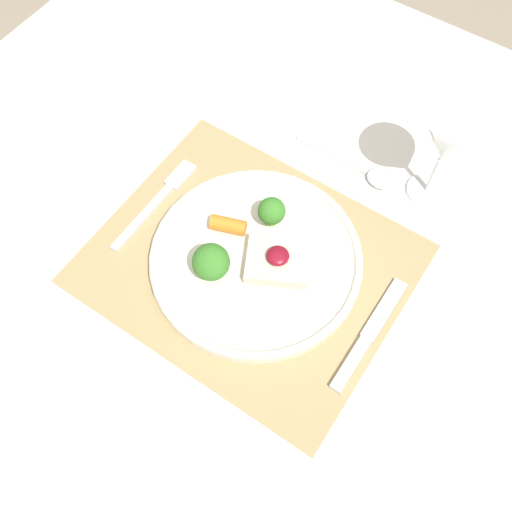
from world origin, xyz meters
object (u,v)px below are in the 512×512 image
Objects in this scene: knife at (365,341)px; spoon at (370,172)px; dinner_plate at (255,258)px; fork at (160,198)px; wine_glass_near at (448,141)px.

knife is 0.28m from spoon.
dinner_plate is 1.77× the size of spoon.
fork is 0.37m from knife.
fork is 1.09× the size of spoon.
knife is 1.09× the size of spoon.
wine_glass_near is at bearing 11.82° from spoon.
wine_glass_near reaches higher than dinner_plate.
knife is (0.37, -0.03, 0.00)m from fork.
fork is at bearing 177.90° from knife.
knife is at bearing -81.66° from wine_glass_near.
spoon is at bearing 42.65° from fork.
fork is 0.42m from wine_glass_near.
wine_glass_near is at bearing 36.39° from fork.
knife reaches higher than fork.
fork is at bearing 177.02° from dinner_plate.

